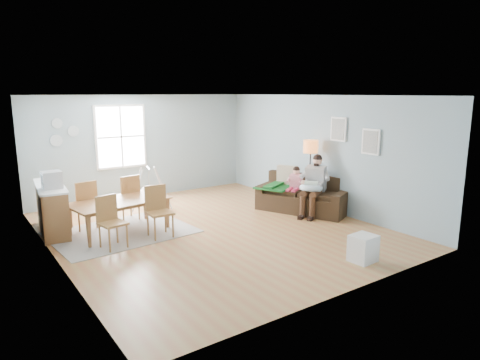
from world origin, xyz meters
TOP-DOWN VIEW (x-y plane):
  - room at (0.00, 0.00)m, footprint 8.40×9.40m
  - window at (-0.60, 3.46)m, footprint 1.32×0.08m
  - pictures at (2.97, -1.05)m, footprint 0.05×1.34m
  - wall_plates at (-2.00, 3.47)m, footprint 0.67×0.02m
  - sofa at (2.51, -0.03)m, footprint 1.64×2.25m
  - green_throw at (2.15, 0.57)m, footprint 1.18×1.10m
  - beige_pillow at (2.48, 0.55)m, footprint 0.35×0.50m
  - father at (2.51, -0.35)m, footprint 1.02×0.79m
  - nursing_pillow at (2.36, -0.41)m, footprint 0.73×0.72m
  - infant at (2.34, -0.39)m, footprint 0.32×0.35m
  - toddler at (2.35, 0.12)m, footprint 0.56×0.45m
  - floor_lamp at (2.68, -0.03)m, footprint 0.34×0.34m
  - storage_cube at (1.17, -2.88)m, footprint 0.43×0.38m
  - rug at (-1.60, 0.87)m, footprint 2.79×2.21m
  - dining_table at (-1.60, 0.87)m, footprint 2.01×1.32m
  - chair_sw at (-2.03, 0.18)m, footprint 0.50×0.50m
  - chair_se at (-1.06, 0.26)m, footprint 0.47×0.47m
  - chair_nw at (-2.12, 1.48)m, footprint 0.53×0.53m
  - chair_ne at (-1.17, 1.55)m, footprint 0.51×0.51m
  - counter at (-2.70, 1.71)m, footprint 0.69×1.76m
  - monitor at (-2.72, 1.39)m, footprint 0.35×0.33m
  - baby_swing at (-0.33, 2.40)m, footprint 1.17×1.19m

SIDE VIEW (x-z plane):
  - rug at x=-1.60m, z-range 0.00..0.01m
  - storage_cube at x=1.17m, z-range 0.00..0.45m
  - sofa at x=2.51m, z-range -0.12..0.72m
  - dining_table at x=-1.60m, z-range 0.00..0.66m
  - baby_swing at x=-0.33m, z-range -0.05..0.92m
  - counter at x=-2.70m, z-range 0.01..0.97m
  - green_throw at x=2.15m, z-range 0.51..0.55m
  - chair_sw at x=-2.03m, z-range 0.07..1.02m
  - chair_se at x=-1.06m, z-range 0.07..1.07m
  - chair_nw at x=-2.12m, z-range 0.08..1.10m
  - chair_ne at x=-1.17m, z-range 0.08..1.10m
  - nursing_pillow at x=2.36m, z-range 0.54..0.75m
  - toddler at x=2.35m, z-range 0.29..1.13m
  - father at x=2.51m, z-range 0.04..1.41m
  - infant at x=2.34m, z-range 0.67..0.81m
  - beige_pillow at x=2.48m, z-range 0.51..1.00m
  - monitor at x=-2.72m, z-range 0.96..1.29m
  - floor_lamp at x=2.68m, z-range 0.55..2.21m
  - window at x=-0.60m, z-range 0.84..2.46m
  - wall_plates at x=-2.00m, z-range 1.50..2.16m
  - pictures at x=2.97m, z-range 1.48..2.22m
  - room at x=0.00m, z-range 0.47..4.37m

